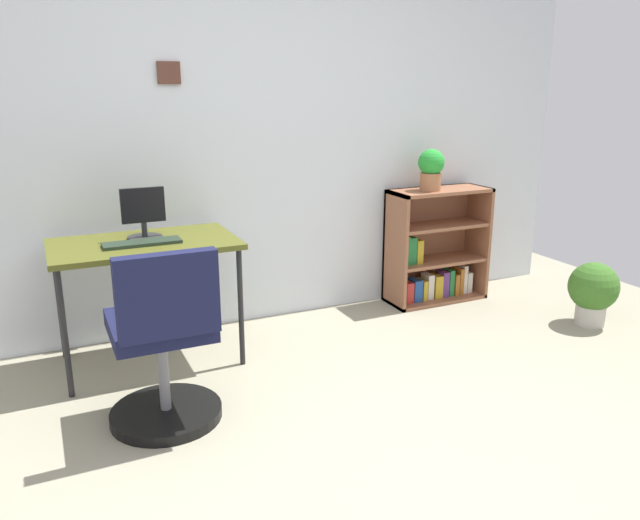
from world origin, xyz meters
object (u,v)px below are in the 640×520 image
monitor (143,215)px  office_chair (164,350)px  desk (145,252)px  potted_plant_on_shelf (431,168)px  keyboard (142,243)px  bookshelf_low (432,251)px  potted_plant_floor (593,290)px

monitor → office_chair: bearing=-95.5°
desk → office_chair: 0.79m
monitor → potted_plant_on_shelf: potted_plant_on_shelf is taller
office_chair → desk: bearing=85.5°
monitor → keyboard: monitor is taller
monitor → keyboard: size_ratio=0.70×
potted_plant_on_shelf → keyboard: bearing=-172.9°
monitor → keyboard: 0.18m
office_chair → keyboard: bearing=86.6°
office_chair → bookshelf_low: 2.33m
monitor → potted_plant_on_shelf: (1.96, 0.12, 0.14)m
keyboard → bookshelf_low: bearing=8.2°
desk → potted_plant_on_shelf: (1.98, 0.18, 0.32)m
monitor → bookshelf_low: bearing=4.8°
keyboard → potted_plant_floor: keyboard is taller
keyboard → potted_plant_on_shelf: bearing=7.1°
keyboard → office_chair: size_ratio=0.46×
desk → keyboard: bearing=-105.9°
office_chair → monitor: bearing=84.5°
potted_plant_floor → office_chair: bearing=-178.1°
desk → monitor: size_ratio=3.47×
desk → potted_plant_on_shelf: bearing=5.3°
keyboard → bookshelf_low: 2.13m
desk → office_chair: office_chair is taller
office_chair → bookshelf_low: bearing=24.6°
keyboard → bookshelf_low: (2.08, 0.30, -0.36)m
bookshelf_low → potted_plant_floor: bookshelf_low is taller
monitor → potted_plant_floor: 2.85m
desk → bookshelf_low: 2.10m
office_chair → potted_plant_floor: office_chair is taller
office_chair → potted_plant_on_shelf: potted_plant_on_shelf is taller
potted_plant_on_shelf → potted_plant_floor: 1.33m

